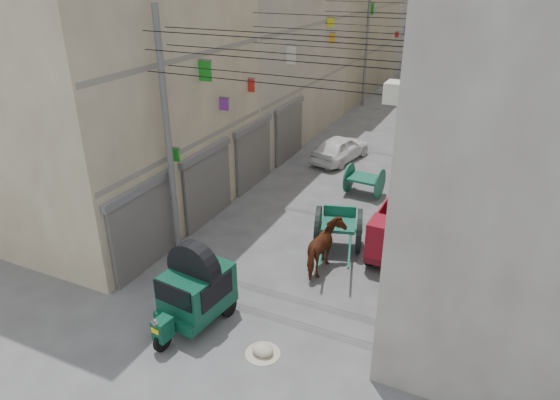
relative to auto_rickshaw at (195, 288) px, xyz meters
The scene contains 15 objects.
building_row_left 32.25m from the auto_rickshaw, 102.87° to the left, with size 8.00×62.00×14.00m.
shutters_left 7.86m from the auto_rickshaw, 112.51° to the left, with size 0.18×14.40×2.88m.
signboards 18.70m from the auto_rickshaw, 87.21° to the left, with size 8.22×40.52×5.67m.
ac_units 9.03m from the auto_rickshaw, 44.89° to the left, with size 0.70×6.55×3.35m.
utility_poles 14.21m from the auto_rickshaw, 86.24° to the left, with size 7.40×22.20×8.00m.
overhead_cables 12.65m from the auto_rickshaw, 85.38° to the left, with size 7.40×22.52×1.12m.
auto_rickshaw is the anchor object (origin of this frame).
tonga_cart 5.80m from the auto_rickshaw, 67.59° to the left, with size 2.12×3.56×1.51m.
mini_truck 6.82m from the auto_rickshaw, 52.95° to the left, with size 1.42×3.07×1.71m.
second_cart 10.27m from the auto_rickshaw, 80.27° to the left, with size 1.55×1.39×1.29m.
feed_sack 2.45m from the auto_rickshaw, 10.59° to the right, with size 0.56×0.45×0.28m, color #BFB79E.
horse 4.51m from the auto_rickshaw, 59.59° to the left, with size 0.87×1.91×1.62m, color maroon.
distant_car_white 13.70m from the auto_rickshaw, 92.30° to the left, with size 1.53×3.81×1.30m, color white.
distant_car_grey 31.09m from the auto_rickshaw, 84.39° to the left, with size 1.23×3.53×1.16m, color #555A57.
distant_car_green 29.33m from the auto_rickshaw, 90.90° to the left, with size 1.70×4.18×1.21m, color #205F35.
Camera 1 is at (5.84, -5.97, 8.91)m, focal length 32.00 mm.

